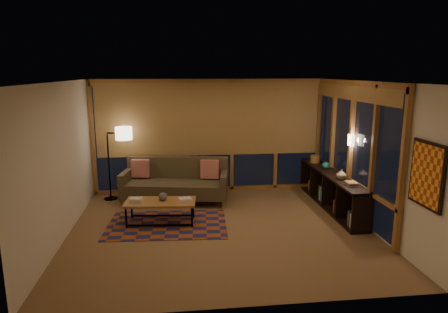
{
  "coord_description": "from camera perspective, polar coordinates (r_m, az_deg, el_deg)",
  "views": [
    {
      "loc": [
        -0.76,
        -6.9,
        2.88
      ],
      "look_at": [
        0.14,
        0.62,
        1.25
      ],
      "focal_mm": 32.0,
      "sensor_mm": 36.0,
      "label": 1
    }
  ],
  "objects": [
    {
      "name": "wall_sconce",
      "position": [
        8.19,
        17.68,
        2.22
      ],
      "size": [
        0.12,
        0.18,
        0.22
      ],
      "primitive_type": null,
      "color": "#FFE6C4",
      "rests_on": "walls"
    },
    {
      "name": "teal_bowl",
      "position": [
        9.1,
        14.32,
        -1.25
      ],
      "size": [
        0.19,
        0.19,
        0.16
      ],
      "primitive_type": "sphere",
      "rotation": [
        0.0,
        0.0,
        0.22
      ],
      "color": "#1C786A",
      "rests_on": "bookshelf"
    },
    {
      "name": "floor_lamp",
      "position": [
        9.36,
        -16.14,
        -0.93
      ],
      "size": [
        0.63,
        0.49,
        1.68
      ],
      "primitive_type": null,
      "rotation": [
        0.0,
        0.0,
        -0.24
      ],
      "color": "black",
      "rests_on": "floor"
    },
    {
      "name": "vase",
      "position": [
        8.33,
        16.42,
        -2.44
      ],
      "size": [
        0.2,
        0.2,
        0.2
      ],
      "primitive_type": "imported",
      "rotation": [
        0.0,
        0.0,
        -0.05
      ],
      "color": "tan",
      "rests_on": "bookshelf"
    },
    {
      "name": "ceramic_pot",
      "position": [
        7.76,
        -8.71,
        -5.67
      ],
      "size": [
        0.22,
        0.22,
        0.16
      ],
      "primitive_type": "sphere",
      "rotation": [
        0.0,
        0.0,
        -0.44
      ],
      "color": "black",
      "rests_on": "coffee_table"
    },
    {
      "name": "window_wall_right",
      "position": [
        8.39,
        17.55,
        1.06
      ],
      "size": [
        0.16,
        3.7,
        2.6
      ],
      "primitive_type": null,
      "color": "#B27F32",
      "rests_on": "walls"
    },
    {
      "name": "walls",
      "position": [
        7.1,
        -0.5,
        -0.29
      ],
      "size": [
        5.51,
        5.01,
        2.7
      ],
      "color": "white",
      "rests_on": "floor"
    },
    {
      "name": "ceiling",
      "position": [
        6.94,
        -0.52,
        10.66
      ],
      "size": [
        5.5,
        5.0,
        0.01
      ],
      "primitive_type": "cube",
      "color": "silver",
      "rests_on": "walls"
    },
    {
      "name": "wall_art",
      "position": [
        6.29,
        26.96,
        -2.34
      ],
      "size": [
        0.06,
        0.74,
        0.94
      ],
      "primitive_type": null,
      "color": "red",
      "rests_on": "walls"
    },
    {
      "name": "floor",
      "position": [
        7.51,
        -0.48,
        -10.4
      ],
      "size": [
        5.5,
        5.0,
        0.01
      ],
      "primitive_type": "cube",
      "color": "#9F7C4C",
      "rests_on": "ground"
    },
    {
      "name": "book_stack_b",
      "position": [
        7.72,
        -5.58,
        -6.12
      ],
      "size": [
        0.28,
        0.24,
        0.05
      ],
      "primitive_type": null,
      "rotation": [
        0.0,
        0.0,
        0.22
      ],
      "color": "beige",
      "rests_on": "coffee_table"
    },
    {
      "name": "window_wall_back",
      "position": [
        9.48,
        -2.11,
        2.84
      ],
      "size": [
        5.3,
        0.16,
        2.6
      ],
      "primitive_type": null,
      "color": "#B27F32",
      "rests_on": "walls"
    },
    {
      "name": "coffee_table",
      "position": [
        7.84,
        -9.01,
        -7.84
      ],
      "size": [
        1.38,
        0.73,
        0.44
      ],
      "primitive_type": null,
      "rotation": [
        0.0,
        0.0,
        -0.09
      ],
      "color": "#B27F32",
      "rests_on": "floor"
    },
    {
      "name": "area_rug",
      "position": [
        7.81,
        -8.12,
        -9.58
      ],
      "size": [
        2.33,
        1.63,
        0.01
      ],
      "primitive_type": "cube",
      "rotation": [
        0.0,
        0.0,
        -0.06
      ],
      "color": "#904219",
      "rests_on": "floor"
    },
    {
      "name": "book_stack_a",
      "position": [
        7.81,
        -12.46,
        -6.06
      ],
      "size": [
        0.25,
        0.2,
        0.07
      ],
      "primitive_type": null,
      "rotation": [
        0.0,
        0.0,
        -0.09
      ],
      "color": "beige",
      "rests_on": "coffee_table"
    },
    {
      "name": "pillow_left",
      "position": [
        9.27,
        -11.82,
        -1.9
      ],
      "size": [
        0.42,
        0.21,
        0.4
      ],
      "primitive_type": null,
      "rotation": [
        0.0,
        0.0,
        -0.19
      ],
      "color": "red",
      "rests_on": "sofa"
    },
    {
      "name": "sofa",
      "position": [
        8.96,
        -6.99,
        -3.53
      ],
      "size": [
        2.44,
        1.33,
        0.95
      ],
      "primitive_type": null,
      "rotation": [
        0.0,
        0.0,
        -0.18
      ],
      "color": "#4E422E",
      "rests_on": "floor"
    },
    {
      "name": "pillow_right",
      "position": [
        9.0,
        -2.04,
        -2.02
      ],
      "size": [
        0.43,
        0.23,
        0.41
      ],
      "primitive_type": null,
      "rotation": [
        0.0,
        0.0,
        -0.22
      ],
      "color": "red",
      "rests_on": "sofa"
    },
    {
      "name": "shelf_book_stack",
      "position": [
        7.94,
        17.68,
        -3.71
      ],
      "size": [
        0.19,
        0.26,
        0.07
      ],
      "primitive_type": null,
      "rotation": [
        0.0,
        0.0,
        -0.03
      ],
      "color": "beige",
      "rests_on": "bookshelf"
    },
    {
      "name": "basket",
      "position": [
        9.68,
        12.86,
        -0.35
      ],
      "size": [
        0.27,
        0.27,
        0.17
      ],
      "primitive_type": "cylinder",
      "rotation": [
        0.0,
        0.0,
        0.24
      ],
      "color": "olive",
      "rests_on": "bookshelf"
    },
    {
      "name": "bookshelf",
      "position": [
        8.89,
        15.02,
        -4.65
      ],
      "size": [
        0.4,
        3.01,
        0.75
      ],
      "primitive_type": null,
      "color": "black",
      "rests_on": "floor"
    }
  ]
}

